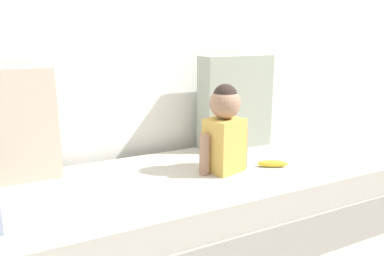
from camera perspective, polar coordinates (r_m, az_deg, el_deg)
The scene contains 7 objects.
ground_plane at distance 2.14m, azimuth -4.45°, elevation -17.39°, with size 12.00×12.00×0.00m, color #B2ADA3.
back_wall at distance 2.37m, azimuth -10.62°, elevation 16.96°, with size 5.61×0.10×2.49m, color white.
couch at distance 2.04m, azimuth -4.55°, elevation -12.81°, with size 2.41×0.87×0.39m.
throw_pillow_left at distance 2.07m, azimuth -25.75°, elevation 0.28°, with size 0.46×0.16×0.56m, color #C1B29E.
throw_pillow_right at distance 2.47m, azimuth 6.45°, elevation 3.88°, with size 0.47×0.16×0.59m, color #99A393.
toddler at distance 2.02m, azimuth 4.87°, elevation -0.02°, with size 0.29×0.20×0.47m.
banana at distance 2.18m, azimuth 11.92°, elevation -5.18°, with size 0.17×0.04×0.04m, color yellow.
Camera 1 is at (-0.69, -1.69, 1.11)m, focal length 35.85 mm.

